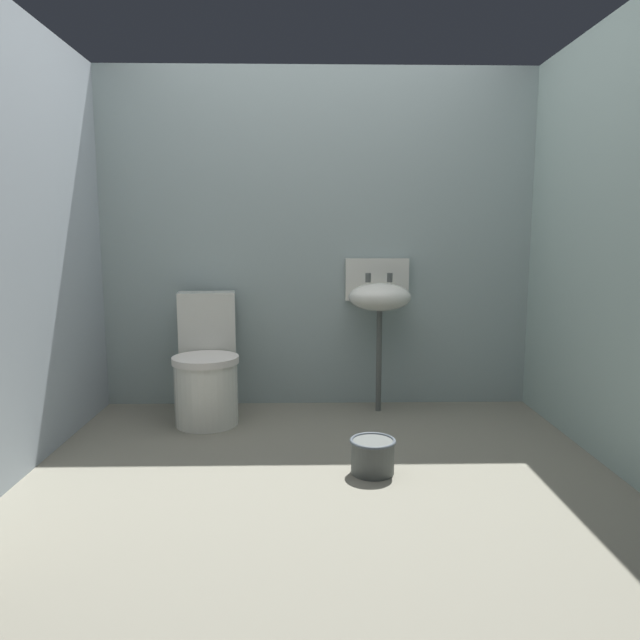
{
  "coord_description": "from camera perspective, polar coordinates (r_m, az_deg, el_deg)",
  "views": [
    {
      "loc": [
        -0.07,
        -2.77,
        1.15
      ],
      "look_at": [
        0.0,
        0.28,
        0.7
      ],
      "focal_mm": 32.98,
      "sensor_mm": 36.0,
      "label": 1
    }
  ],
  "objects": [
    {
      "name": "sink",
      "position": [
        3.8,
        5.78,
        2.34
      ],
      "size": [
        0.42,
        0.35,
        0.99
      ],
      "color": "#4D514F",
      "rests_on": "ground"
    },
    {
      "name": "wall_left",
      "position": [
        3.2,
        -27.51,
        6.67
      ],
      "size": [
        0.1,
        2.48,
        2.21
      ],
      "primitive_type": "cube",
      "color": "#939FA7",
      "rests_on": "ground"
    },
    {
      "name": "ground_plane",
      "position": [
        3.02,
        0.12,
        -14.86
      ],
      "size": [
        3.24,
        2.68,
        0.08
      ],
      "primitive_type": "cube",
      "color": "slate"
    },
    {
      "name": "wall_back",
      "position": [
        3.96,
        -0.29,
        7.73
      ],
      "size": [
        3.24,
        0.1,
        2.21
      ],
      "primitive_type": "cube",
      "color": "#8FA1A0",
      "rests_on": "ground"
    },
    {
      "name": "toilet_near_wall",
      "position": [
        3.71,
        -10.94,
        -4.71
      ],
      "size": [
        0.44,
        0.63,
        0.78
      ],
      "rotation": [
        0.0,
        0.0,
        3.25
      ],
      "color": "silver",
      "rests_on": "ground"
    },
    {
      "name": "wall_right",
      "position": [
        3.26,
        27.12,
        6.71
      ],
      "size": [
        0.1,
        2.48,
        2.21
      ],
      "primitive_type": "cube",
      "color": "#8CA39E",
      "rests_on": "ground"
    },
    {
      "name": "bucket",
      "position": [
        2.92,
        5.13,
        -12.93
      ],
      "size": [
        0.22,
        0.22,
        0.17
      ],
      "color": "#4D514F",
      "rests_on": "ground"
    }
  ]
}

